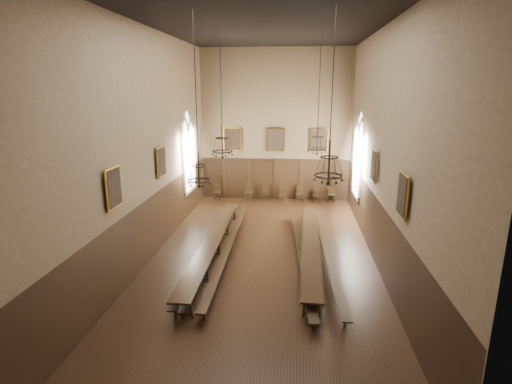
# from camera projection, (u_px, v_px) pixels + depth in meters

# --- Properties ---
(floor) EXTENTS (9.00, 18.00, 0.02)m
(floor) POSITION_uv_depth(u_px,v_px,m) (262.00, 257.00, 16.32)
(floor) COLOR black
(floor) RESTS_ON ground
(ceiling) EXTENTS (9.00, 18.00, 0.02)m
(ceiling) POSITION_uv_depth(u_px,v_px,m) (263.00, 21.00, 14.04)
(ceiling) COLOR black
(ceiling) RESTS_ON ground
(wall_back) EXTENTS (9.00, 0.02, 9.00)m
(wall_back) POSITION_uv_depth(u_px,v_px,m) (275.00, 126.00, 23.85)
(wall_back) COLOR #78614A
(wall_back) RESTS_ON ground
(wall_front) EXTENTS (9.00, 0.02, 9.00)m
(wall_front) POSITION_uv_depth(u_px,v_px,m) (217.00, 228.00, 6.51)
(wall_front) COLOR #78614A
(wall_front) RESTS_ON ground
(wall_left) EXTENTS (0.02, 18.00, 9.00)m
(wall_left) POSITION_uv_depth(u_px,v_px,m) (148.00, 146.00, 15.62)
(wall_left) COLOR #78614A
(wall_left) RESTS_ON ground
(wall_right) EXTENTS (0.02, 18.00, 9.00)m
(wall_right) POSITION_uv_depth(u_px,v_px,m) (384.00, 150.00, 14.74)
(wall_right) COLOR #78614A
(wall_right) RESTS_ON ground
(wainscot_panelling) EXTENTS (9.00, 18.00, 2.50)m
(wainscot_panelling) POSITION_uv_depth(u_px,v_px,m) (263.00, 228.00, 16.00)
(wainscot_panelling) COLOR black
(wainscot_panelling) RESTS_ON floor
(table_left) EXTENTS (0.81, 10.11, 0.79)m
(table_left) POSITION_uv_depth(u_px,v_px,m) (213.00, 247.00, 16.30)
(table_left) COLOR black
(table_left) RESTS_ON floor
(table_right) EXTENTS (0.92, 9.82, 0.77)m
(table_right) POSITION_uv_depth(u_px,v_px,m) (310.00, 249.00, 16.19)
(table_right) COLOR black
(table_right) RESTS_ON floor
(bench_left_outer) EXTENTS (0.81, 10.20, 0.46)m
(bench_left_outer) POSITION_uv_depth(u_px,v_px,m) (203.00, 248.00, 16.52)
(bench_left_outer) COLOR black
(bench_left_outer) RESTS_ON floor
(bench_left_inner) EXTENTS (0.50, 10.75, 0.48)m
(bench_left_inner) POSITION_uv_depth(u_px,v_px,m) (229.00, 247.00, 16.58)
(bench_left_inner) COLOR black
(bench_left_inner) RESTS_ON floor
(bench_right_inner) EXTENTS (0.97, 10.54, 0.47)m
(bench_right_inner) POSITION_uv_depth(u_px,v_px,m) (301.00, 253.00, 16.02)
(bench_right_inner) COLOR black
(bench_right_inner) RESTS_ON floor
(bench_right_outer) EXTENTS (0.73, 10.43, 0.47)m
(bench_right_outer) POSITION_uv_depth(u_px,v_px,m) (326.00, 252.00, 16.07)
(bench_right_outer) COLOR black
(bench_right_outer) RESTS_ON floor
(chair_0) EXTENTS (0.41, 0.41, 0.92)m
(chair_0) POSITION_uv_depth(u_px,v_px,m) (217.00, 195.00, 24.77)
(chair_0) COLOR black
(chair_0) RESTS_ON floor
(chair_2) EXTENTS (0.47, 0.47, 1.01)m
(chair_2) POSITION_uv_depth(u_px,v_px,m) (249.00, 195.00, 24.58)
(chair_2) COLOR black
(chair_2) RESTS_ON floor
(chair_3) EXTENTS (0.45, 0.45, 0.86)m
(chair_3) POSITION_uv_depth(u_px,v_px,m) (265.00, 196.00, 24.50)
(chair_3) COLOR black
(chair_3) RESTS_ON floor
(chair_4) EXTENTS (0.49, 0.49, 0.97)m
(chair_4) POSITION_uv_depth(u_px,v_px,m) (282.00, 196.00, 24.35)
(chair_4) COLOR black
(chair_4) RESTS_ON floor
(chair_5) EXTENTS (0.48, 0.48, 0.95)m
(chair_5) POSITION_uv_depth(u_px,v_px,m) (300.00, 197.00, 24.31)
(chair_5) COLOR black
(chair_5) RESTS_ON floor
(chair_6) EXTENTS (0.44, 0.44, 0.93)m
(chair_6) POSITION_uv_depth(u_px,v_px,m) (316.00, 198.00, 24.15)
(chair_6) COLOR black
(chair_6) RESTS_ON floor
(chair_7) EXTENTS (0.49, 0.49, 0.96)m
(chair_7) POSITION_uv_depth(u_px,v_px,m) (331.00, 197.00, 24.16)
(chair_7) COLOR black
(chair_7) RESTS_ON floor
(chandelier_back_left) EXTENTS (0.91, 0.91, 5.15)m
(chandelier_back_left) POSITION_uv_depth(u_px,v_px,m) (222.00, 144.00, 17.42)
(chandelier_back_left) COLOR black
(chandelier_back_left) RESTS_ON ceiling
(chandelier_back_right) EXTENTS (0.83, 0.83, 5.09)m
(chandelier_back_right) POSITION_uv_depth(u_px,v_px,m) (317.00, 141.00, 17.87)
(chandelier_back_right) COLOR black
(chandelier_back_right) RESTS_ON ceiling
(chandelier_front_left) EXTENTS (0.76, 0.76, 5.40)m
(chandelier_front_left) POSITION_uv_depth(u_px,v_px,m) (199.00, 168.00, 13.15)
(chandelier_front_left) COLOR black
(chandelier_front_left) RESTS_ON ceiling
(chandelier_front_right) EXTENTS (0.91, 0.91, 5.14)m
(chandelier_front_right) POSITION_uv_depth(u_px,v_px,m) (329.00, 166.00, 12.54)
(chandelier_front_right) COLOR black
(chandelier_front_right) RESTS_ON ceiling
(portrait_back_0) EXTENTS (1.10, 0.12, 1.40)m
(portrait_back_0) POSITION_uv_depth(u_px,v_px,m) (232.00, 139.00, 24.18)
(portrait_back_0) COLOR #B48A2B
(portrait_back_0) RESTS_ON wall_back
(portrait_back_1) EXTENTS (1.10, 0.12, 1.40)m
(portrait_back_1) POSITION_uv_depth(u_px,v_px,m) (275.00, 140.00, 23.93)
(portrait_back_1) COLOR #B48A2B
(portrait_back_1) RESTS_ON wall_back
(portrait_back_2) EXTENTS (1.10, 0.12, 1.40)m
(portrait_back_2) POSITION_uv_depth(u_px,v_px,m) (319.00, 140.00, 23.68)
(portrait_back_2) COLOR #B48A2B
(portrait_back_2) RESTS_ON wall_back
(portrait_left_0) EXTENTS (0.12, 1.00, 1.30)m
(portrait_left_0) POSITION_uv_depth(u_px,v_px,m) (161.00, 162.00, 16.77)
(portrait_left_0) COLOR #B48A2B
(portrait_left_0) RESTS_ON wall_left
(portrait_left_1) EXTENTS (0.12, 1.00, 1.30)m
(portrait_left_1) POSITION_uv_depth(u_px,v_px,m) (114.00, 188.00, 12.44)
(portrait_left_1) COLOR #B48A2B
(portrait_left_1) RESTS_ON wall_left
(portrait_right_0) EXTENTS (0.12, 1.00, 1.30)m
(portrait_right_0) POSITION_uv_depth(u_px,v_px,m) (374.00, 166.00, 15.92)
(portrait_right_0) COLOR #B48A2B
(portrait_right_0) RESTS_ON wall_right
(portrait_right_1) EXTENTS (0.12, 1.00, 1.30)m
(portrait_right_1) POSITION_uv_depth(u_px,v_px,m) (403.00, 195.00, 11.59)
(portrait_right_1) COLOR #B48A2B
(portrait_right_1) RESTS_ON wall_right
(window_right) EXTENTS (0.20, 2.20, 4.60)m
(window_right) POSITION_uv_depth(u_px,v_px,m) (358.00, 155.00, 20.32)
(window_right) COLOR white
(window_right) RESTS_ON wall_right
(window_left) EXTENTS (0.20, 2.20, 4.60)m
(window_left) POSITION_uv_depth(u_px,v_px,m) (188.00, 152.00, 21.18)
(window_left) COLOR white
(window_left) RESTS_ON wall_left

